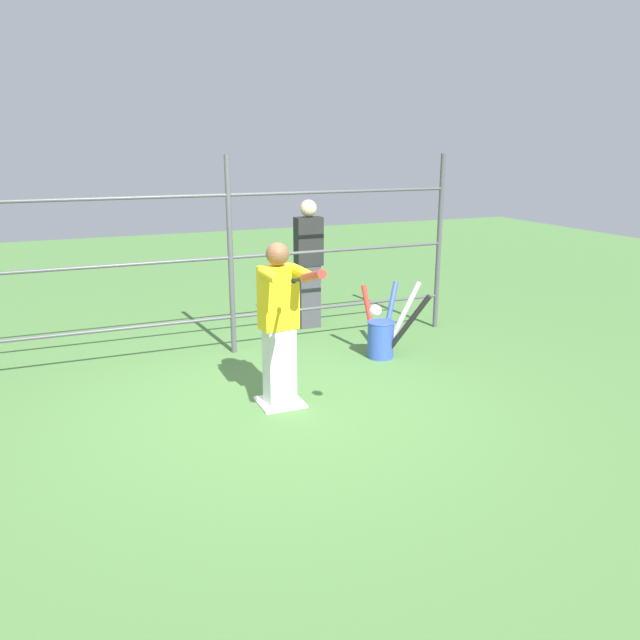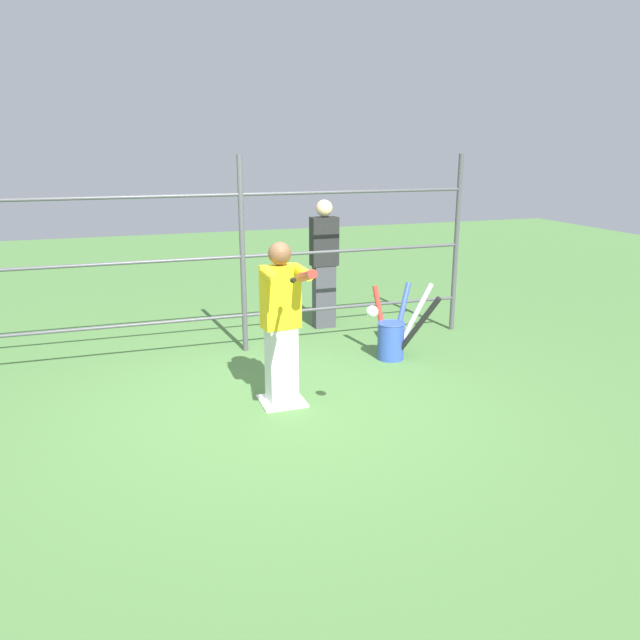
{
  "view_description": "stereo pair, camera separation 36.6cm",
  "coord_description": "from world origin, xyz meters",
  "px_view_note": "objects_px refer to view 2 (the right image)",
  "views": [
    {
      "loc": [
        1.73,
        5.05,
        2.29
      ],
      "look_at": [
        -0.25,
        0.35,
        0.86
      ],
      "focal_mm": 35.0,
      "sensor_mm": 36.0,
      "label": 1
    },
    {
      "loc": [
        1.38,
        5.18,
        2.29
      ],
      "look_at": [
        -0.25,
        0.35,
        0.86
      ],
      "focal_mm": 35.0,
      "sensor_mm": 36.0,
      "label": 2
    }
  ],
  "objects_px": {
    "batter": "(281,319)",
    "bystander_behind_fence": "(324,262)",
    "baseball_bat_swinging": "(304,277)",
    "softball_in_flight": "(372,312)",
    "bat_bucket": "(394,336)"
  },
  "relations": [
    {
      "from": "softball_in_flight",
      "to": "bystander_behind_fence",
      "type": "relative_size",
      "value": 0.06
    },
    {
      "from": "softball_in_flight",
      "to": "bat_bucket",
      "type": "xyz_separation_m",
      "value": [
        -1.0,
        -1.68,
        -0.78
      ]
    },
    {
      "from": "bat_bucket",
      "to": "softball_in_flight",
      "type": "bearing_deg",
      "value": 59.13
    },
    {
      "from": "batter",
      "to": "softball_in_flight",
      "type": "height_order",
      "value": "batter"
    },
    {
      "from": "softball_in_flight",
      "to": "batter",
      "type": "bearing_deg",
      "value": -59.71
    },
    {
      "from": "bystander_behind_fence",
      "to": "bat_bucket",
      "type": "bearing_deg",
      "value": 102.78
    },
    {
      "from": "batter",
      "to": "bat_bucket",
      "type": "xyz_separation_m",
      "value": [
        -1.51,
        -0.82,
        -0.55
      ]
    },
    {
      "from": "batter",
      "to": "bystander_behind_fence",
      "type": "height_order",
      "value": "bystander_behind_fence"
    },
    {
      "from": "batter",
      "to": "bystander_behind_fence",
      "type": "distance_m",
      "value": 2.54
    },
    {
      "from": "softball_in_flight",
      "to": "bystander_behind_fence",
      "type": "xyz_separation_m",
      "value": [
        -0.68,
        -3.11,
        -0.19
      ]
    },
    {
      "from": "batter",
      "to": "bystander_behind_fence",
      "type": "xyz_separation_m",
      "value": [
        -1.18,
        -2.25,
        0.05
      ]
    },
    {
      "from": "batter",
      "to": "baseball_bat_swinging",
      "type": "height_order",
      "value": "batter"
    },
    {
      "from": "batter",
      "to": "baseball_bat_swinging",
      "type": "relative_size",
      "value": 1.8
    },
    {
      "from": "baseball_bat_swinging",
      "to": "bystander_behind_fence",
      "type": "distance_m",
      "value": 3.39
    },
    {
      "from": "baseball_bat_swinging",
      "to": "softball_in_flight",
      "type": "bearing_deg",
      "value": -179.27
    }
  ]
}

